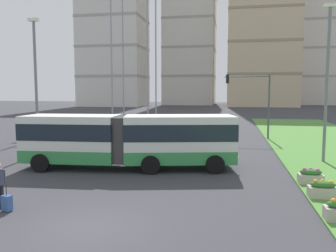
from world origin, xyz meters
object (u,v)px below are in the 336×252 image
at_px(flower_planter_2, 311,176).
at_px(apartment_tower_eastcentre, 315,24).
at_px(apartment_tower_west, 113,35).
at_px(streetlight_left, 36,81).
at_px(apartment_tower_westcentre, 191,38).
at_px(rolling_suitcase, 7,203).
at_px(apartment_tower_centre, 263,15).
at_px(flower_planter_1, 323,189).
at_px(traffic_light_far_right, 254,94).
at_px(car_silver_hatch, 111,132).
at_px(articulated_bus, 129,139).
at_px(streetlight_median, 327,77).

distance_m(flower_planter_2, apartment_tower_eastcentre, 110.30).
bearing_deg(apartment_tower_west, streetlight_left, -74.27).
bearing_deg(streetlight_left, apartment_tower_westcentre, 90.45).
height_order(flower_planter_2, streetlight_left, streetlight_left).
bearing_deg(apartment_tower_west, apartment_tower_eastcentre, 21.34).
height_order(rolling_suitcase, apartment_tower_centre, apartment_tower_centre).
bearing_deg(apartment_tower_eastcentre, flower_planter_1, -101.93).
height_order(flower_planter_1, apartment_tower_west, apartment_tower_west).
distance_m(flower_planter_1, apartment_tower_west, 93.81).
xyz_separation_m(streetlight_left, apartment_tower_westcentre, (-0.73, 93.08, 16.88)).
distance_m(traffic_light_far_right, streetlight_left, 18.37).
height_order(car_silver_hatch, flower_planter_1, car_silver_hatch).
bearing_deg(articulated_bus, apartment_tower_centre, 80.84).
distance_m(rolling_suitcase, apartment_tower_centre, 98.63).
bearing_deg(streetlight_median, apartment_tower_eastcentre, 78.23).
xyz_separation_m(flower_planter_1, streetlight_left, (-16.71, 6.91, 4.61)).
height_order(car_silver_hatch, traffic_light_far_right, traffic_light_far_right).
height_order(car_silver_hatch, flower_planter_2, car_silver_hatch).
height_order(apartment_tower_west, apartment_tower_centre, apartment_tower_centre).
bearing_deg(flower_planter_2, articulated_bus, 169.00).
bearing_deg(car_silver_hatch, apartment_tower_westcentre, 92.14).
bearing_deg(streetlight_median, articulated_bus, -161.79).
bearing_deg(apartment_tower_eastcentre, rolling_suitcase, -107.20).
bearing_deg(streetlight_median, flower_planter_2, -109.07).
height_order(apartment_tower_west, apartment_tower_eastcentre, apartment_tower_eastcentre).
distance_m(apartment_tower_westcentre, apartment_tower_eastcentre, 40.88).
distance_m(flower_planter_2, streetlight_median, 7.51).
bearing_deg(apartment_tower_westcentre, flower_planter_1, -80.10).
bearing_deg(flower_planter_2, traffic_light_far_right, 96.49).
distance_m(car_silver_hatch, traffic_light_far_right, 13.25).
relative_size(flower_planter_2, apartment_tower_westcentre, 0.03).
bearing_deg(traffic_light_far_right, apartment_tower_centre, 85.02).
bearing_deg(car_silver_hatch, streetlight_left, -107.70).
bearing_deg(flower_planter_1, flower_planter_2, 90.00).
relative_size(flower_planter_2, apartment_tower_centre, 0.02).
distance_m(car_silver_hatch, flower_planter_1, 20.42).
distance_m(rolling_suitcase, streetlight_median, 18.22).
bearing_deg(articulated_bus, rolling_suitcase, -107.06).
xyz_separation_m(rolling_suitcase, streetlight_left, (-5.10, 10.46, 4.72)).
height_order(articulated_bus, apartment_tower_centre, apartment_tower_centre).
xyz_separation_m(apartment_tower_westcentre, apartment_tower_centre, (22.04, -9.80, 4.42)).
bearing_deg(apartment_tower_centre, apartment_tower_westcentre, 156.03).
xyz_separation_m(flower_planter_1, streetlight_median, (1.90, 7.65, 4.74)).
xyz_separation_m(car_silver_hatch, apartment_tower_west, (-23.96, 68.63, 19.93)).
relative_size(car_silver_hatch, apartment_tower_centre, 0.08).
bearing_deg(rolling_suitcase, car_silver_hatch, 98.26).
relative_size(apartment_tower_westcentre, apartment_tower_eastcentre, 0.84).
height_order(car_silver_hatch, streetlight_median, streetlight_median).
bearing_deg(apartment_tower_west, flower_planter_2, -64.77).
distance_m(rolling_suitcase, flower_planter_1, 12.15).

